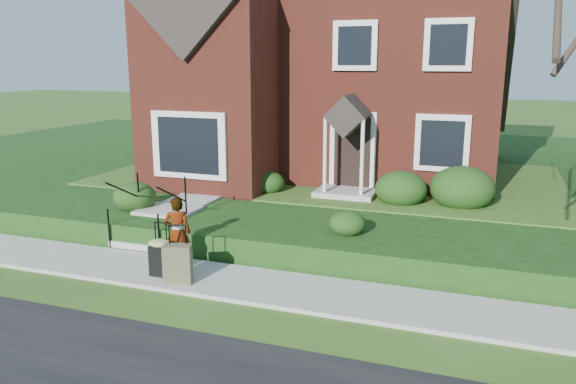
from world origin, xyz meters
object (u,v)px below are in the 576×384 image
at_px(front_steps, 158,222).
at_px(suitcase_black, 160,255).
at_px(suitcase_olive, 178,264).
at_px(woman, 178,233).

height_order(front_steps, suitcase_black, front_steps).
relative_size(front_steps, suitcase_olive, 1.79).
bearing_deg(suitcase_black, front_steps, 122.35).
xyz_separation_m(woman, suitcase_olive, (0.42, -0.73, -0.36)).
relative_size(woman, suitcase_olive, 1.31).
bearing_deg(suitcase_olive, woman, 101.34).
xyz_separation_m(front_steps, suitcase_black, (1.38, -2.10, 0.02)).
xyz_separation_m(front_steps, woman, (1.47, -1.57, 0.34)).
height_order(front_steps, suitcase_olive, front_steps).
bearing_deg(suitcase_black, suitcase_olive, -22.90).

